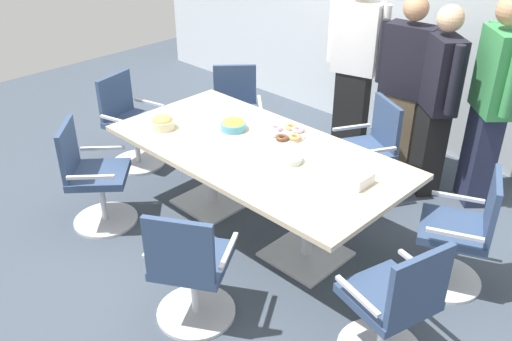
{
  "coord_description": "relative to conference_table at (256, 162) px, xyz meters",
  "views": [
    {
      "loc": [
        2.68,
        -2.73,
        2.71
      ],
      "look_at": [
        0.0,
        0.0,
        0.55
      ],
      "focal_mm": 38.58,
      "sensor_mm": 36.0,
      "label": 1
    }
  ],
  "objects": [
    {
      "name": "napkin_pile",
      "position": [
        0.87,
        0.1,
        0.17
      ],
      "size": [
        0.19,
        0.19,
        0.08
      ],
      "primitive_type": "cube",
      "color": "white",
      "rests_on": "conference_table"
    },
    {
      "name": "conference_table",
      "position": [
        0.0,
        0.0,
        0.0
      ],
      "size": [
        2.4,
        1.2,
        0.75
      ],
      "color": "#CCB793",
      "rests_on": "ground"
    },
    {
      "name": "office_chair_6",
      "position": [
        0.45,
        -1.06,
        -0.22
      ],
      "size": [
        0.74,
        0.74,
        0.91
      ],
      "rotation": [
        0.0,
        0.0,
        0.55
      ],
      "color": "silver",
      "rests_on": "ground"
    },
    {
      "name": "person_standing_0",
      "position": [
        -0.3,
        1.71,
        0.34
      ],
      "size": [
        0.61,
        0.32,
        1.83
      ],
      "rotation": [
        0.0,
        0.0,
        -2.89
      ],
      "color": "black",
      "rests_on": "ground"
    },
    {
      "name": "snack_bowl_chips_yellow",
      "position": [
        -0.37,
        0.11,
        0.17
      ],
      "size": [
        0.22,
        0.22,
        0.09
      ],
      "color": "#4C9EC6",
      "rests_on": "conference_table"
    },
    {
      "name": "donut_platter",
      "position": [
        0.01,
        0.34,
        0.15
      ],
      "size": [
        0.33,
        0.32,
        0.04
      ],
      "color": "white",
      "rests_on": "conference_table"
    },
    {
      "name": "office_chair_1",
      "position": [
        1.51,
        0.51,
        -0.22
      ],
      "size": [
        0.71,
        0.71,
        0.91
      ],
      "rotation": [
        0.0,
        0.0,
        -4.29
      ],
      "color": "silver",
      "rests_on": "ground"
    },
    {
      "name": "office_chair_0",
      "position": [
        1.56,
        -0.44,
        -0.22
      ],
      "size": [
        0.66,
        0.66,
        0.91
      ],
      "rotation": [
        0.0,
        0.0,
        1.3
      ],
      "color": "silver",
      "rests_on": "ground"
    },
    {
      "name": "office_chair_2",
      "position": [
        0.34,
        1.08,
        -0.22
      ],
      "size": [
        0.73,
        0.73,
        0.91
      ],
      "rotation": [
        0.0,
        0.0,
        -3.65
      ],
      "color": "silver",
      "rests_on": "ground"
    },
    {
      "name": "office_chair_5",
      "position": [
        -1.02,
        -0.88,
        -0.22
      ],
      "size": [
        0.76,
        0.76,
        0.91
      ],
      "rotation": [
        0.0,
        0.0,
        -0.74
      ],
      "color": "silver",
      "rests_on": "ground"
    },
    {
      "name": "person_standing_2",
      "position": [
        0.68,
        1.55,
        0.27
      ],
      "size": [
        0.52,
        0.46,
        1.71
      ],
      "rotation": [
        0.0,
        0.0,
        -3.85
      ],
      "color": "black",
      "rests_on": "ground"
    },
    {
      "name": "snack_bowl_cookies",
      "position": [
        -0.81,
        -0.29,
        0.18
      ],
      "size": [
        0.2,
        0.2,
        0.11
      ],
      "color": "beige",
      "rests_on": "conference_table"
    },
    {
      "name": "ground_plane",
      "position": [
        0.0,
        0.0,
        -0.63
      ],
      "size": [
        10.0,
        10.0,
        0.01
      ],
      "primitive_type": "cube",
      "color": "#3D4754"
    },
    {
      "name": "office_chair_4",
      "position": [
        -1.7,
        -0.05,
        -0.22
      ],
      "size": [
        0.66,
        0.66,
        0.91
      ],
      "rotation": [
        0.0,
        0.0,
        -1.32
      ],
      "color": "silver",
      "rests_on": "ground"
    },
    {
      "name": "back_wall",
      "position": [
        0.0,
        2.4,
        0.77
      ],
      "size": [
        8.0,
        0.1,
        2.8
      ],
      "primitive_type": "cube",
      "color": "silver",
      "rests_on": "ground"
    },
    {
      "name": "office_chair_3",
      "position": [
        -1.11,
        0.84,
        -0.22
      ],
      "size": [
        0.76,
        0.76,
        0.91
      ],
      "rotation": [
        0.0,
        0.0,
        -2.31
      ],
      "color": "silver",
      "rests_on": "ground"
    },
    {
      "name": "person_standing_3",
      "position": [
        1.09,
        1.69,
        0.34
      ],
      "size": [
        0.49,
        0.49,
        1.83
      ],
      "rotation": [
        0.0,
        0.0,
        -3.93
      ],
      "color": "#232842",
      "rests_on": "ground"
    },
    {
      "name": "person_standing_1",
      "position": [
        0.31,
        1.65,
        0.27
      ],
      "size": [
        0.61,
        0.26,
        1.72
      ],
      "rotation": [
        0.0,
        0.0,
        -3.04
      ],
      "color": "brown",
      "rests_on": "ground"
    },
    {
      "name": "plate_stack",
      "position": [
        0.33,
        0.02,
        0.15
      ],
      "size": [
        0.2,
        0.2,
        0.05
      ],
      "color": "white",
      "rests_on": "conference_table"
    }
  ]
}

